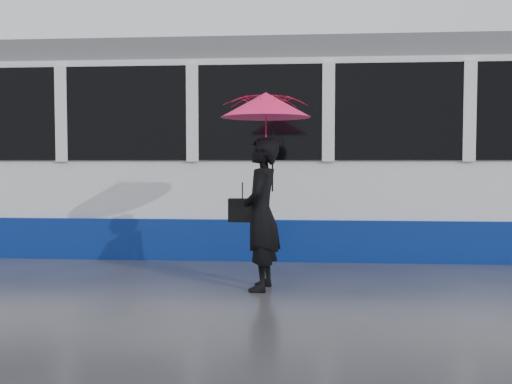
{
  "coord_description": "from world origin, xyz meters",
  "views": [
    {
      "loc": [
        1.53,
        -7.11,
        1.47
      ],
      "look_at": [
        0.98,
        -0.06,
        1.1
      ],
      "focal_mm": 40.0,
      "sensor_mm": 36.0,
      "label": 1
    }
  ],
  "objects": [
    {
      "name": "handbag",
      "position": [
        0.87,
        -0.6,
        0.92
      ],
      "size": [
        0.32,
        0.16,
        0.45
      ],
      "rotation": [
        0.0,
        0.0,
        -0.09
      ],
      "color": "black",
      "rests_on": "ground"
    },
    {
      "name": "umbrella",
      "position": [
        1.14,
        -0.62,
        1.92
      ],
      "size": [
        1.12,
        1.12,
        1.18
      ],
      "rotation": [
        0.0,
        0.0,
        -0.09
      ],
      "color": "#F7147C",
      "rests_on": "ground"
    },
    {
      "name": "rails",
      "position": [
        0.0,
        2.5,
        0.01
      ],
      "size": [
        34.0,
        1.51,
        0.02
      ],
      "color": "#3F3D38",
      "rests_on": "ground"
    },
    {
      "name": "ground",
      "position": [
        0.0,
        0.0,
        0.0
      ],
      "size": [
        90.0,
        90.0,
        0.0
      ],
      "primitive_type": "plane",
      "color": "#27272B",
      "rests_on": "ground"
    },
    {
      "name": "tram",
      "position": [
        -1.56,
        2.5,
        1.64
      ],
      "size": [
        26.0,
        2.56,
        3.35
      ],
      "color": "white",
      "rests_on": "ground"
    },
    {
      "name": "woman",
      "position": [
        1.09,
        -0.62,
        0.88
      ],
      "size": [
        0.47,
        0.67,
        1.75
      ],
      "primitive_type": "imported",
      "rotation": [
        0.0,
        0.0,
        -1.66
      ],
      "color": "black",
      "rests_on": "ground"
    }
  ]
}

